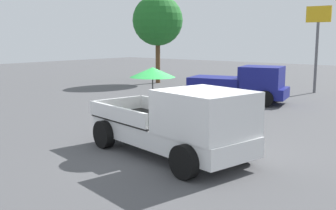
% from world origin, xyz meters
% --- Properties ---
extents(ground_plane, '(80.00, 80.00, 0.00)m').
position_xyz_m(ground_plane, '(0.00, 0.00, 0.00)').
color(ground_plane, '#4C4C4F').
extents(pickup_truck_main, '(5.32, 3.06, 2.35)m').
position_xyz_m(pickup_truck_main, '(0.45, -0.09, 0.98)').
color(pickup_truck_main, black).
rests_on(pickup_truck_main, ground).
extents(pickup_truck_red, '(5.09, 3.02, 1.80)m').
position_xyz_m(pickup_truck_red, '(-2.97, 9.44, 0.87)').
color(pickup_truck_red, black).
rests_on(pickup_truck_red, ground).
extents(motel_sign, '(1.40, 0.16, 4.91)m').
position_xyz_m(motel_sign, '(-1.41, 15.29, 3.47)').
color(motel_sign, '#59595B').
rests_on(motel_sign, ground).
extents(tree_by_lot, '(3.47, 3.47, 6.06)m').
position_xyz_m(tree_by_lot, '(-11.88, 13.65, 4.31)').
color(tree_by_lot, brown).
rests_on(tree_by_lot, ground).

